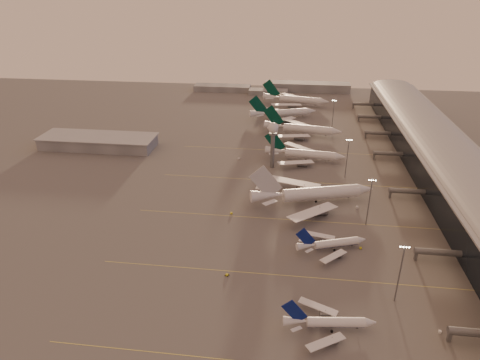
# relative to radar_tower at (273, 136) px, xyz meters

# --- Properties ---
(ground) EXTENTS (700.00, 700.00, 0.00)m
(ground) POSITION_rel_radar_tower_xyz_m (-5.00, -120.00, -20.95)
(ground) COLOR #575555
(ground) RESTS_ON ground
(taxiway_markings) EXTENTS (180.00, 185.25, 0.02)m
(taxiway_markings) POSITION_rel_radar_tower_xyz_m (25.00, -64.00, -20.94)
(taxiway_markings) COLOR #E0D34F
(taxiway_markings) RESTS_ON ground
(terminal) EXTENTS (57.00, 362.00, 23.04)m
(terminal) POSITION_rel_radar_tower_xyz_m (102.88, -9.91, -10.43)
(terminal) COLOR black
(terminal) RESTS_ON ground
(hangar) EXTENTS (82.00, 27.00, 8.50)m
(hangar) POSITION_rel_radar_tower_xyz_m (-125.00, 20.00, -16.63)
(hangar) COLOR slate
(hangar) RESTS_ON ground
(radar_tower) EXTENTS (6.40, 6.40, 31.10)m
(radar_tower) POSITION_rel_radar_tower_xyz_m (0.00, 0.00, 0.00)
(radar_tower) COLOR slate
(radar_tower) RESTS_ON ground
(mast_a) EXTENTS (3.60, 0.56, 25.00)m
(mast_a) POSITION_rel_radar_tower_xyz_m (53.00, -120.00, -7.21)
(mast_a) COLOR slate
(mast_a) RESTS_ON ground
(mast_b) EXTENTS (3.60, 0.56, 25.00)m
(mast_b) POSITION_rel_radar_tower_xyz_m (50.00, -65.00, -7.21)
(mast_b) COLOR slate
(mast_b) RESTS_ON ground
(mast_c) EXTENTS (3.60, 0.56, 25.00)m
(mast_c) POSITION_rel_radar_tower_xyz_m (45.00, -10.00, -7.21)
(mast_c) COLOR slate
(mast_c) RESTS_ON ground
(mast_d) EXTENTS (3.60, 0.56, 25.00)m
(mast_d) POSITION_rel_radar_tower_xyz_m (43.00, 80.00, -7.21)
(mast_d) COLOR slate
(mast_d) RESTS_ON ground
(distant_horizon) EXTENTS (165.00, 37.50, 9.00)m
(distant_horizon) POSITION_rel_radar_tower_xyz_m (-2.38, 205.14, -17.06)
(distant_horizon) COLOR slate
(distant_horizon) RESTS_ON ground
(narrowbody_near) EXTENTS (32.72, 25.99, 12.80)m
(narrowbody_near) POSITION_rel_radar_tower_xyz_m (27.60, -137.71, -18.36)
(narrowbody_near) COLOR silver
(narrowbody_near) RESTS_ON ground
(narrowbody_mid) EXTENTS (32.17, 25.24, 13.05)m
(narrowbody_mid) POSITION_rel_radar_tower_xyz_m (31.57, -88.98, -18.31)
(narrowbody_mid) COLOR silver
(narrowbody_mid) RESTS_ON ground
(widebody_white) EXTENTS (66.57, 52.59, 24.08)m
(widebody_white) POSITION_rel_radar_tower_xyz_m (24.55, -45.76, -16.77)
(widebody_white) COLOR silver
(widebody_white) RESTS_ON ground
(greentail_a) EXTENTS (53.52, 43.03, 19.45)m
(greentail_a) POSITION_rel_radar_tower_xyz_m (20.93, 13.75, -17.51)
(greentail_a) COLOR silver
(greentail_a) RESTS_ON ground
(greentail_b) EXTENTS (60.33, 48.36, 22.03)m
(greentail_b) POSITION_rel_radar_tower_xyz_m (19.57, 64.29, -17.06)
(greentail_b) COLOR silver
(greentail_b) RESTS_ON ground
(greentail_c) EXTENTS (57.46, 45.65, 21.66)m
(greentail_c) POSITION_rel_radar_tower_xyz_m (3.45, 105.91, -17.12)
(greentail_c) COLOR silver
(greentail_c) RESTS_ON ground
(greentail_d) EXTENTS (63.33, 50.71, 23.18)m
(greentail_d) POSITION_rel_radar_tower_xyz_m (13.61, 150.43, -16.86)
(greentail_d) COLOR silver
(greentail_d) RESTS_ON ground
(gsv_catering_a) EXTENTS (4.77, 2.77, 3.67)m
(gsv_catering_a) POSITION_rel_radar_tower_xyz_m (65.35, -134.68, -19.11)
(gsv_catering_a) COLOR white
(gsv_catering_a) RESTS_ON ground
(gsv_tug_mid) EXTENTS (3.57, 2.97, 0.88)m
(gsv_tug_mid) POSITION_rel_radar_tower_xyz_m (-11.65, -113.22, -20.50)
(gsv_tug_mid) COLOR yellow
(gsv_tug_mid) RESTS_ON ground
(gsv_truck_b) EXTENTS (4.76, 1.91, 1.90)m
(gsv_truck_b) POSITION_rel_radar_tower_xyz_m (45.09, -86.83, -19.98)
(gsv_truck_b) COLOR yellow
(gsv_truck_b) RESTS_ON ground
(gsv_truck_c) EXTENTS (5.53, 4.06, 2.12)m
(gsv_truck_c) POSITION_rel_radar_tower_xyz_m (-16.75, -62.97, -19.87)
(gsv_truck_c) COLOR yellow
(gsv_truck_c) RESTS_ON ground
(gsv_catering_b) EXTENTS (6.26, 4.55, 4.70)m
(gsv_catering_b) POSITION_rel_radar_tower_xyz_m (47.84, -48.63, -18.60)
(gsv_catering_b) COLOR white
(gsv_catering_b) RESTS_ON ground
(gsv_truck_d) EXTENTS (2.27, 5.54, 2.20)m
(gsv_truck_d) POSITION_rel_radar_tower_xyz_m (-22.62, 10.19, -19.83)
(gsv_truck_d) COLOR white
(gsv_truck_d) RESTS_ON ground
(gsv_tug_hangar) EXTENTS (4.22, 3.69, 1.03)m
(gsv_tug_hangar) POSITION_rel_radar_tower_xyz_m (32.38, 27.12, -20.42)
(gsv_tug_hangar) COLOR white
(gsv_tug_hangar) RESTS_ON ground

